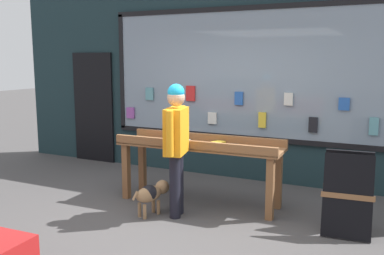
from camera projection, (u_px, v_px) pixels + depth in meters
name	position (u px, v px, depth m)	size (l,w,h in m)	color
ground_plane	(169.00, 224.00, 5.18)	(40.00, 40.00, 0.00)	#474444
shopfront_facade	(237.00, 82.00, 7.05)	(8.90, 0.29, 3.22)	#192D33
display_table_main	(200.00, 151.00, 5.84)	(2.30, 0.70, 0.93)	brown
person_browsing	(176.00, 140.00, 5.33)	(0.32, 0.65, 1.68)	black
small_dog	(151.00, 193.00, 5.46)	(0.31, 0.58, 0.42)	#99724C
sandwich_board_sign	(348.00, 192.00, 4.91)	(0.61, 0.63, 0.93)	black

